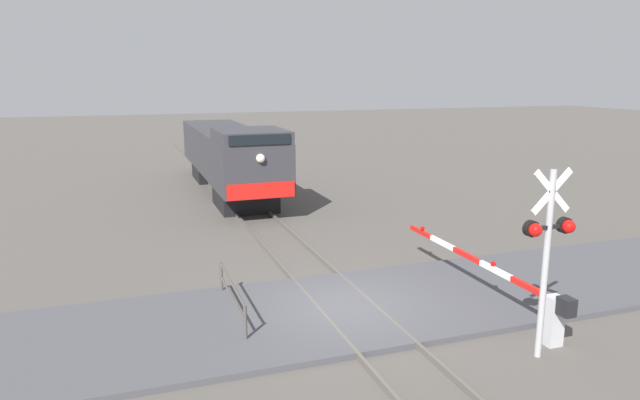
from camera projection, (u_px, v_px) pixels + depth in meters
The scene contains 8 objects.
ground_plane at pixel (347, 311), 14.74m from camera, with size 160.00×160.00×0.00m, color #514C47.
rail_track_left at pixel (321, 312), 14.49m from camera, with size 0.08×80.00×0.15m, color #59544C.
rail_track_right at pixel (372, 305), 14.95m from camera, with size 0.08×80.00×0.15m, color #59544C.
road_surface at pixel (347, 309), 14.72m from camera, with size 36.00×4.89×0.15m, color #47474C.
locomotive at pixel (229, 155), 29.25m from camera, with size 2.94×14.51×3.71m.
crossing_signal at pixel (548, 243), 11.82m from camera, with size 1.18×0.33×4.12m.
crossing_gate at pixel (521, 293), 13.80m from camera, with size 0.36×7.21×1.26m.
guard_railing at pixel (232, 294), 14.23m from camera, with size 0.08×3.23×0.95m.
Camera 1 is at (-5.20, -12.79, 5.95)m, focal length 32.15 mm.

